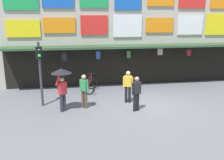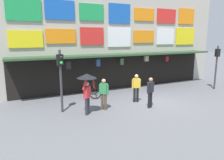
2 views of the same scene
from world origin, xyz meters
The scene contains 9 objects.
ground_plane centered at (0.00, 0.00, 0.00)m, with size 80.00×80.00×0.00m, color slate.
shopfront centered at (0.00, 4.57, 3.96)m, with size 18.00×2.60×8.00m.
traffic_light_near centered at (-5.07, 0.64, 2.14)m, with size 0.33×0.35×3.20m.
traffic_light_far centered at (6.30, 0.66, 2.14)m, with size 0.32×0.35×3.20m.
bicycle_parked centered at (-2.53, 2.61, 0.39)m, with size 0.97×1.30×1.05m.
pedestrian_in_yellow centered at (-0.72, 0.44, 0.95)m, with size 0.50×0.33×1.68m.
pedestrian_in_red centered at (-0.59, -0.77, 0.95)m, with size 0.50×0.34×1.68m.
pedestrian_with_umbrella centered at (-4.02, -0.28, 1.64)m, with size 0.96×0.96×2.08m.
pedestrian_in_black centered at (-3.00, 0.02, 0.95)m, with size 0.42×0.40×1.68m.
Camera 2 is at (-7.35, -9.90, 3.81)m, focal length 34.08 mm.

